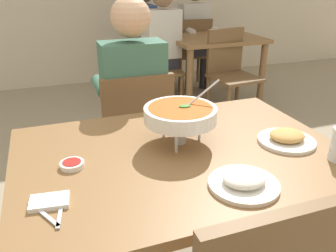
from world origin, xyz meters
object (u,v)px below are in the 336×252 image
Objects in this scene: appetizer_plate at (287,138)px; patron_bg_left at (148,33)px; patron_bg_right at (195,30)px; curry_bowl at (180,115)px; rice_plate at (244,181)px; chair_bg_corner at (230,69)px; patron_bg_middle at (162,41)px; chair_diner_main at (135,133)px; dining_table_far at (214,49)px; chair_bg_middle at (158,62)px; chair_bg_left at (154,53)px; sauce_dish at (72,164)px; chair_bg_right at (192,50)px; dining_table_main at (180,174)px; diner_main at (132,95)px.

patron_bg_left is at bearing 84.16° from appetizer_plate.
appetizer_plate is 3.17m from patron_bg_right.
appetizer_plate is at bearing -19.33° from curry_bowl.
patron_bg_right is (1.27, 3.26, -0.03)m from rice_plate.
chair_bg_corner is 0.79m from patron_bg_middle.
dining_table_far is (1.36, 1.64, 0.11)m from chair_diner_main.
curry_bowl is 1.39× the size of appetizer_plate.
rice_plate is 2.83m from chair_bg_middle.
patron_bg_left is 1.00× the size of patron_bg_right.
chair_bg_left is 1.11m from chair_bg_corner.
curry_bowl is at bearing 160.67° from appetizer_plate.
dining_table_far is at bearing -43.68° from chair_bg_left.
curry_bowl is at bearing -106.14° from chair_bg_middle.
curry_bowl reaches higher than dining_table_far.
patron_bg_middle is at bearing 63.95° from sauce_dish.
appetizer_plate is at bearing -106.33° from chair_bg_right.
dining_table_main is at bearing -105.50° from chair_bg_left.
patron_bg_right is at bearing 73.02° from appetizer_plate.
chair_bg_right is 0.69× the size of patron_bg_middle.
diner_main is 1.46× the size of chair_bg_corner.
sauce_dish is 0.10× the size of chair_bg_right.
chair_bg_left is at bearing -49.58° from patron_bg_left.
patron_bg_right is (1.80, 2.93, -0.02)m from sauce_dish.
chair_diner_main is 0.90× the size of dining_table_far.
patron_bg_left reaches higher than dining_table_far.
chair_diner_main is (-0.00, 0.75, -0.14)m from dining_table_main.
rice_plate is 3.31m from chair_bg_left.
rice_plate reaches higher than dining_table_far.
curry_bowl is at bearing 6.20° from sauce_dish.
dining_table_main is 1.31× the size of dining_table_far.
appetizer_plate is at bearing -110.29° from dining_table_far.
curry_bowl is 2.99m from patron_bg_left.
diner_main reaches higher than chair_diner_main.
curry_bowl is 0.33× the size of dining_table_far.
appetizer_plate is 0.88m from sauce_dish.
diner_main is at bearing 90.00° from chair_diner_main.
appetizer_plate is 0.18× the size of patron_bg_middle.
rice_plate is at bearing -70.25° from dining_table_main.
chair_diner_main is 1.00× the size of chair_bg_left.
rice_plate is at bearing -146.70° from appetizer_plate.
sauce_dish is 0.07× the size of patron_bg_right.
chair_bg_left reaches higher than dining_table_far.
appetizer_plate is 0.18× the size of patron_bg_right.
patron_bg_right reaches higher than dining_table_far.
patron_bg_left is at bearing 71.03° from chair_diner_main.
chair_bg_middle is (-0.65, 0.06, -0.11)m from dining_table_far.
rice_plate is at bearing -84.28° from diner_main.
rice_plate is 0.41m from appetizer_plate.
dining_table_main is 14.50× the size of sauce_dish.
chair_bg_right is at bearing 65.48° from dining_table_main.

